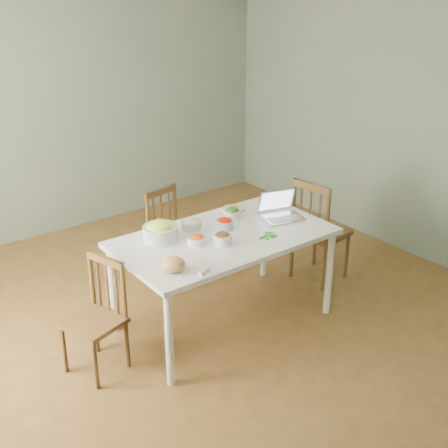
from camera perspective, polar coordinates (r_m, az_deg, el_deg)
floor at (r=5.18m, az=-2.27°, el=-9.07°), size 5.00×5.00×0.00m
wall_back at (r=6.73m, az=-14.96°, el=10.49°), size 5.00×0.00×2.70m
wall_right at (r=6.29m, az=16.79°, el=9.39°), size 0.00×5.00×2.70m
dining_table at (r=4.93m, az=0.00°, el=-5.39°), size 1.73×0.97×0.81m
chair_far at (r=5.53m, az=-4.73°, el=-1.46°), size 0.47×0.45×0.91m
chair_left at (r=4.46m, az=-12.52°, el=-8.96°), size 0.47×0.48×0.88m
chair_right at (r=5.66m, az=9.34°, el=-0.51°), size 0.49×0.50×1.02m
bread_boule at (r=4.19m, az=-4.89°, el=-3.91°), size 0.21×0.21×0.11m
butter_stick at (r=4.17m, az=-1.96°, el=-4.58°), size 0.12×0.08×0.03m
bowl_squash at (r=4.66m, az=-6.17°, el=-0.65°), size 0.33×0.33×0.16m
bowl_carrot at (r=4.58m, az=-2.65°, el=-1.53°), size 0.18×0.18×0.08m
bowl_onion at (r=4.86m, az=-3.18°, el=0.04°), size 0.17×0.17×0.09m
bowl_mushroom at (r=4.58m, az=-0.14°, el=-1.38°), size 0.18×0.18×0.10m
bowl_redpep at (r=4.85m, az=0.08°, el=0.05°), size 0.17×0.17×0.09m
bowl_broccoli at (r=5.05m, az=0.81°, el=1.10°), size 0.18×0.18×0.10m
flatbread at (r=5.24m, az=0.94°, el=1.48°), size 0.25×0.25×0.02m
basil_bunch at (r=4.73m, az=4.13°, el=-1.10°), size 0.19×0.19×0.02m
laptop at (r=5.03m, az=5.78°, el=1.65°), size 0.40×0.38×0.22m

